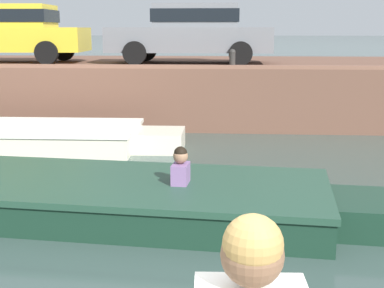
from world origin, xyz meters
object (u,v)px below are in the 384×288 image
at_px(car_leftmost_yellow, 8,31).
at_px(mooring_bollard_mid, 232,58).
at_px(car_left_inner_grey, 192,31).
at_px(boat_moored_west_cream, 29,137).
at_px(motorboat_passing, 140,199).

height_order(car_leftmost_yellow, mooring_bollard_mid, car_leftmost_yellow).
relative_size(car_left_inner_grey, mooring_bollard_mid, 9.73).
bearing_deg(car_left_inner_grey, car_leftmost_yellow, 179.96).
distance_m(car_leftmost_yellow, car_left_inner_grey, 5.03).
bearing_deg(car_left_inner_grey, mooring_bollard_mid, -60.35).
bearing_deg(car_leftmost_yellow, mooring_bollard_mid, -17.02).
xyz_separation_m(boat_moored_west_cream, car_leftmost_yellow, (-1.94, 3.97, 2.12)).
distance_m(motorboat_passing, mooring_bollard_mid, 6.29).
bearing_deg(mooring_bollard_mid, motorboat_passing, -101.36).
distance_m(boat_moored_west_cream, motorboat_passing, 4.87).
xyz_separation_m(boat_moored_west_cream, mooring_bollard_mid, (4.15, 2.11, 1.51)).
height_order(car_left_inner_grey, mooring_bollard_mid, car_left_inner_grey).
relative_size(car_leftmost_yellow, car_left_inner_grey, 1.01).
xyz_separation_m(boat_moored_west_cream, car_left_inner_grey, (3.09, 3.97, 2.12)).
relative_size(car_leftmost_yellow, mooring_bollard_mid, 9.85).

